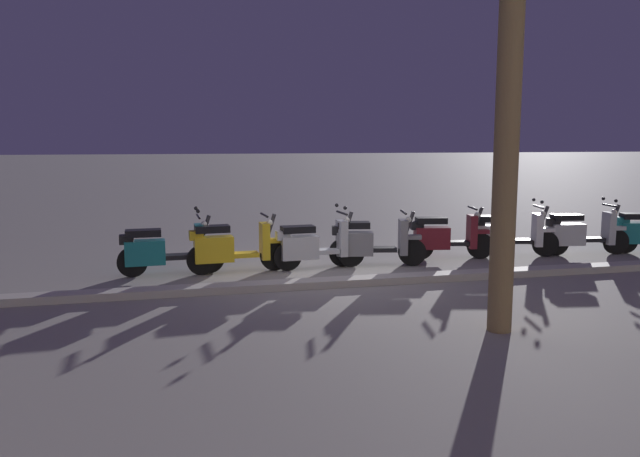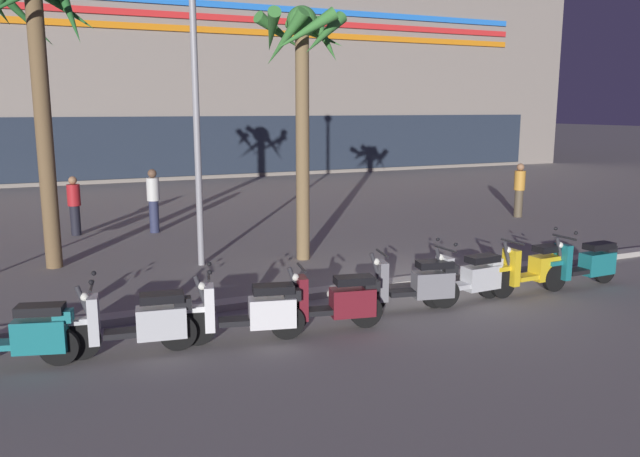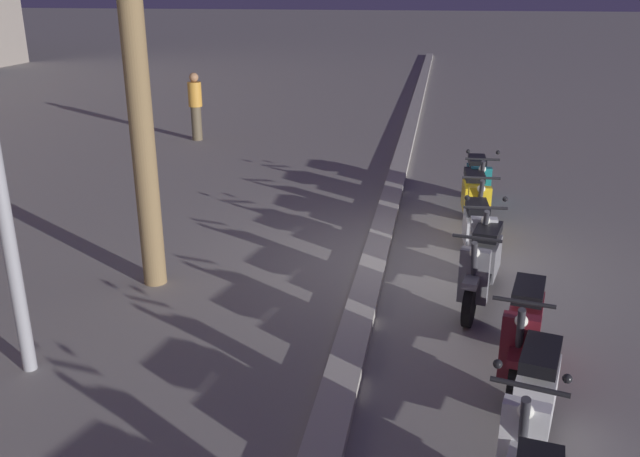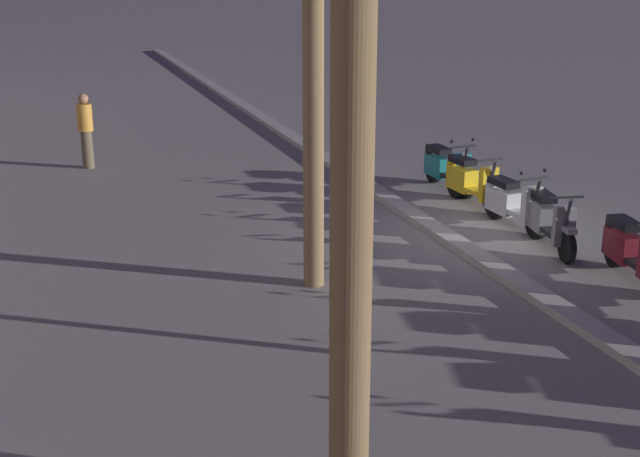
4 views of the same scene
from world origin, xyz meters
name	(u,v)px [view 3 (image 3 of 4)]	position (x,y,z in m)	size (l,w,h in m)	color
ground_plane	(407,262)	(0.00, 0.00, 0.00)	(200.00, 200.00, 0.00)	gray
curb_strip	(375,256)	(0.00, 0.45, 0.06)	(60.00, 0.36, 0.12)	#ADA89E
scooter_white_mid_rear	(532,407)	(-3.98, -1.24, 0.45)	(1.80, 0.72, 1.17)	black
scooter_maroon_second_in_line	(523,330)	(-2.65, -1.30, 0.45)	(1.71, 0.65, 1.04)	black
scooter_grey_mid_centre	(482,264)	(-0.98, -0.97, 0.45)	(1.82, 0.69, 1.04)	black
scooter_silver_tail_end	(478,234)	(0.12, -0.96, 0.44)	(1.75, 0.56, 1.17)	black
scooter_yellow_mid_front	(475,201)	(1.63, -0.97, 0.46)	(1.84, 0.56, 1.04)	black
scooter_teal_far_back	(477,182)	(2.80, -1.06, 0.45)	(1.85, 0.56, 1.17)	black
pedestrian_by_palm_tree	(195,105)	(7.10, 5.74, 0.89)	(0.34, 0.34, 1.69)	brown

